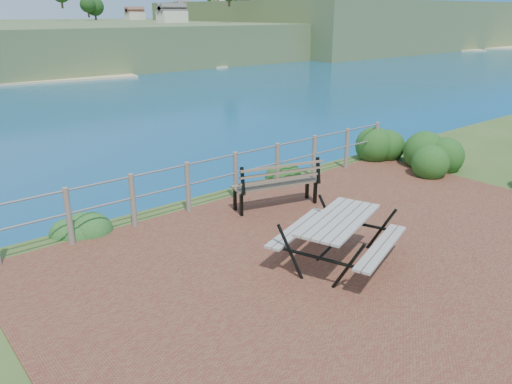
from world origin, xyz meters
TOP-DOWN VIEW (x-y plane):
  - ground at (0.00, 0.00)m, footprint 10.00×7.00m
  - safety_railing at (0.00, 3.35)m, footprint 9.40×0.10m
  - distant_bay at (173.07, 202.61)m, footprint 290.00×232.36m
  - picnic_table at (-0.50, 0.09)m, footprint 1.89×1.45m
  - park_bench at (0.34, 2.47)m, footprint 1.81×0.88m
  - shrub_right_front at (4.88, 1.99)m, footprint 1.27×1.27m
  - shrub_right_edge at (4.91, 3.26)m, footprint 1.03×1.03m
  - shrub_lip_west at (-3.23, 3.69)m, footprint 0.78×0.78m
  - shrub_lip_east at (1.80, 3.69)m, footprint 0.73×0.73m

SIDE VIEW (x-z plane):
  - distant_bay at x=173.07m, z-range -13.52..10.48m
  - ground at x=0.00m, z-range -0.06..0.06m
  - shrub_right_front at x=4.88m, z-range -0.90..0.90m
  - shrub_right_edge at x=4.91m, z-range -0.73..0.73m
  - shrub_lip_west at x=-3.23m, z-range -0.26..0.26m
  - shrub_lip_east at x=1.80m, z-range -0.23..0.23m
  - picnic_table at x=-0.50m, z-range 0.10..0.84m
  - safety_railing at x=0.00m, z-range 0.07..1.07m
  - park_bench at x=0.34m, z-range 0.16..1.14m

